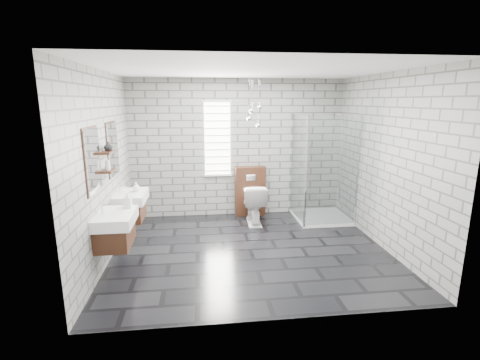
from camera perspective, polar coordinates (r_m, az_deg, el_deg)
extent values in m
cube|color=black|center=(5.56, 1.71, -11.45)|extent=(4.20, 3.60, 0.02)
cube|color=white|center=(5.08, 1.93, 17.74)|extent=(4.20, 3.60, 0.02)
cube|color=gray|center=(6.92, -0.40, 5.17)|extent=(4.20, 0.02, 2.70)
cube|color=gray|center=(3.41, 6.29, -3.00)|extent=(4.20, 0.02, 2.70)
cube|color=gray|center=(5.27, -21.52, 1.83)|extent=(0.02, 3.60, 2.70)
cube|color=gray|center=(5.84, 22.77, 2.72)|extent=(0.02, 3.60, 2.70)
cube|color=#3E2113|center=(4.93, -19.81, -8.46)|extent=(0.42, 0.62, 0.30)
cube|color=silver|center=(4.88, -17.53, -8.14)|extent=(0.02, 0.35, 0.01)
cube|color=white|center=(4.85, -19.72, -5.98)|extent=(0.47, 0.70, 0.15)
cylinder|color=silver|center=(4.85, -21.63, -4.47)|extent=(0.04, 0.04, 0.12)
cylinder|color=silver|center=(4.82, -21.11, -3.90)|extent=(0.10, 0.02, 0.02)
cube|color=white|center=(4.72, -23.00, 2.97)|extent=(0.03, 0.55, 0.80)
cube|color=#3E2113|center=(4.73, -23.14, 2.97)|extent=(0.01, 0.59, 0.84)
cube|color=#3E2113|center=(5.90, -17.57, -4.79)|extent=(0.42, 0.62, 0.30)
cube|color=silver|center=(5.85, -15.66, -4.48)|extent=(0.02, 0.35, 0.01)
cube|color=white|center=(5.83, -17.48, -2.67)|extent=(0.47, 0.70, 0.15)
cylinder|color=silver|center=(5.83, -19.06, -1.42)|extent=(0.04, 0.04, 0.12)
cylinder|color=silver|center=(5.81, -18.62, -0.93)|extent=(0.10, 0.02, 0.02)
cube|color=white|center=(5.73, -20.14, 4.79)|extent=(0.03, 0.55, 0.80)
cube|color=#3E2113|center=(5.73, -20.25, 4.78)|extent=(0.01, 0.59, 0.84)
cube|color=#3E2113|center=(5.21, -20.78, 1.43)|extent=(0.14, 0.30, 0.03)
cube|color=#3E2113|center=(5.17, -21.01, 4.25)|extent=(0.14, 0.30, 0.03)
cube|color=white|center=(6.84, -3.73, 6.74)|extent=(0.50, 0.02, 1.40)
cube|color=silver|center=(6.79, -3.81, 12.78)|extent=(0.56, 0.04, 0.04)
cube|color=silver|center=(6.94, -3.64, 0.81)|extent=(0.56, 0.04, 0.04)
cube|color=silver|center=(6.92, -3.65, 1.53)|extent=(0.48, 0.01, 0.02)
cube|color=silver|center=(6.89, -3.66, 2.67)|extent=(0.48, 0.01, 0.02)
cube|color=silver|center=(6.87, -3.68, 3.82)|extent=(0.48, 0.01, 0.02)
cube|color=silver|center=(6.85, -3.70, 4.98)|extent=(0.48, 0.01, 0.02)
cube|color=silver|center=(6.83, -3.71, 6.14)|extent=(0.48, 0.01, 0.02)
cube|color=silver|center=(6.81, -3.73, 7.31)|extent=(0.48, 0.01, 0.02)
cube|color=silver|center=(6.80, -3.75, 8.48)|extent=(0.48, 0.01, 0.02)
cube|color=silver|center=(6.79, -3.76, 9.66)|extent=(0.48, 0.01, 0.02)
cube|color=silver|center=(6.79, -3.78, 10.84)|extent=(0.48, 0.01, 0.03)
cube|color=silver|center=(6.78, -3.80, 12.02)|extent=(0.48, 0.01, 0.03)
cube|color=#3E2113|center=(7.01, 1.66, -1.82)|extent=(0.60, 0.20, 1.00)
cube|color=silver|center=(6.84, 1.80, 0.39)|extent=(0.18, 0.01, 0.12)
cube|color=white|center=(7.10, 13.11, -5.94)|extent=(1.00, 1.00, 0.06)
cube|color=silver|center=(6.40, 15.02, 1.18)|extent=(1.00, 0.01, 2.00)
cube|color=silver|center=(6.69, 9.59, 1.95)|extent=(0.01, 1.00, 2.00)
cube|color=silver|center=(6.23, 10.83, 1.10)|extent=(0.03, 0.03, 2.00)
cube|color=silver|center=(6.59, 18.91, 1.26)|extent=(0.03, 0.03, 2.00)
cylinder|color=silver|center=(7.18, 16.32, 2.91)|extent=(0.02, 0.02, 1.80)
cylinder|color=silver|center=(7.05, 16.19, 10.29)|extent=(0.14, 0.14, 0.02)
sphere|color=silver|center=(6.39, 1.50, 10.03)|extent=(0.09, 0.09, 0.09)
cylinder|color=silver|center=(6.39, 1.52, 13.54)|extent=(0.01, 0.01, 0.69)
sphere|color=silver|center=(6.47, 3.00, 8.94)|extent=(0.09, 0.09, 0.09)
cylinder|color=silver|center=(6.45, 3.04, 12.97)|extent=(0.01, 0.01, 0.82)
sphere|color=silver|center=(6.52, 2.07, 11.08)|extent=(0.09, 0.09, 0.09)
cylinder|color=silver|center=(6.52, 2.10, 14.02)|extent=(0.01, 0.01, 0.58)
sphere|color=silver|center=(6.46, 1.83, 11.27)|extent=(0.09, 0.09, 0.09)
cylinder|color=silver|center=(6.46, 1.85, 14.14)|extent=(0.01, 0.01, 0.56)
sphere|color=silver|center=(6.52, 3.23, 11.88)|extent=(0.09, 0.09, 0.09)
cylinder|color=silver|center=(6.52, 3.27, 14.42)|extent=(0.01, 0.01, 0.49)
imported|color=white|center=(6.59, 2.25, -3.87)|extent=(0.45, 0.76, 0.76)
imported|color=#B2B2B2|center=(4.97, -17.97, -3.17)|extent=(0.11, 0.11, 0.22)
imported|color=#B2B2B2|center=(5.83, -16.67, -1.07)|extent=(0.15, 0.15, 0.15)
imported|color=#B2B2B2|center=(5.13, -20.93, 2.50)|extent=(0.09, 0.09, 0.19)
imported|color=#B2B2B2|center=(5.21, -20.83, 5.20)|extent=(0.15, 0.15, 0.13)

